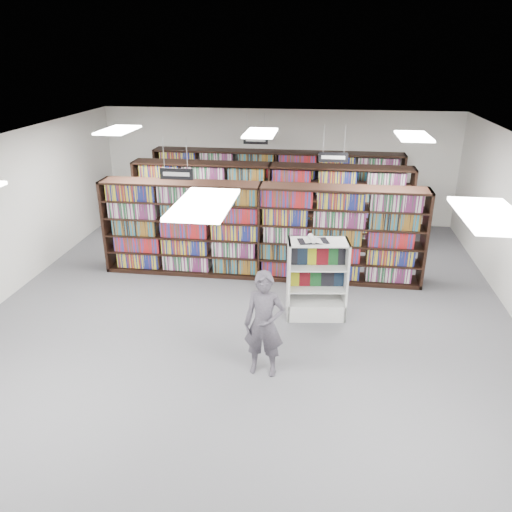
# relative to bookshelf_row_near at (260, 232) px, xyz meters

# --- Properties ---
(floor) EXTENTS (12.00, 12.00, 0.00)m
(floor) POSITION_rel_bookshelf_row_near_xyz_m (0.00, -2.00, -1.05)
(floor) COLOR #48484D
(floor) RESTS_ON ground
(ceiling) EXTENTS (10.00, 12.00, 0.10)m
(ceiling) POSITION_rel_bookshelf_row_near_xyz_m (0.00, -2.00, 2.15)
(ceiling) COLOR white
(ceiling) RESTS_ON wall_back
(wall_back) EXTENTS (10.00, 0.10, 3.20)m
(wall_back) POSITION_rel_bookshelf_row_near_xyz_m (0.00, 4.00, 0.55)
(wall_back) COLOR silver
(wall_back) RESTS_ON ground
(bookshelf_row_near) EXTENTS (7.00, 0.60, 2.10)m
(bookshelf_row_near) POSITION_rel_bookshelf_row_near_xyz_m (0.00, 0.00, 0.00)
(bookshelf_row_near) COLOR black
(bookshelf_row_near) RESTS_ON floor
(bookshelf_row_mid) EXTENTS (7.00, 0.60, 2.10)m
(bookshelf_row_mid) POSITION_rel_bookshelf_row_near_xyz_m (0.00, 2.00, 0.00)
(bookshelf_row_mid) COLOR black
(bookshelf_row_mid) RESTS_ON floor
(bookshelf_row_far) EXTENTS (7.00, 0.60, 2.10)m
(bookshelf_row_far) POSITION_rel_bookshelf_row_near_xyz_m (0.00, 3.70, 0.00)
(bookshelf_row_far) COLOR black
(bookshelf_row_far) RESTS_ON floor
(aisle_sign_left) EXTENTS (0.65, 0.02, 0.80)m
(aisle_sign_left) POSITION_rel_bookshelf_row_near_xyz_m (-1.50, -1.00, 1.48)
(aisle_sign_left) COLOR #B2B2B7
(aisle_sign_left) RESTS_ON ceiling
(aisle_sign_right) EXTENTS (0.65, 0.02, 0.80)m
(aisle_sign_right) POSITION_rel_bookshelf_row_near_xyz_m (1.50, 1.00, 1.48)
(aisle_sign_right) COLOR #B2B2B7
(aisle_sign_right) RESTS_ON ceiling
(aisle_sign_center) EXTENTS (0.65, 0.02, 0.80)m
(aisle_sign_center) POSITION_rel_bookshelf_row_near_xyz_m (-0.50, 3.00, 1.48)
(aisle_sign_center) COLOR #B2B2B7
(aisle_sign_center) RESTS_ON ceiling
(troffer_front_center) EXTENTS (0.60, 1.20, 0.04)m
(troffer_front_center) POSITION_rel_bookshelf_row_near_xyz_m (0.00, -5.00, 2.11)
(troffer_front_center) COLOR white
(troffer_front_center) RESTS_ON ceiling
(troffer_front_right) EXTENTS (0.60, 1.20, 0.04)m
(troffer_front_right) POSITION_rel_bookshelf_row_near_xyz_m (3.00, -5.00, 2.11)
(troffer_front_right) COLOR white
(troffer_front_right) RESTS_ON ceiling
(troffer_back_left) EXTENTS (0.60, 1.20, 0.04)m
(troffer_back_left) POSITION_rel_bookshelf_row_near_xyz_m (-3.00, 0.00, 2.11)
(troffer_back_left) COLOR white
(troffer_back_left) RESTS_ON ceiling
(troffer_back_center) EXTENTS (0.60, 1.20, 0.04)m
(troffer_back_center) POSITION_rel_bookshelf_row_near_xyz_m (0.00, 0.00, 2.11)
(troffer_back_center) COLOR white
(troffer_back_center) RESTS_ON ceiling
(troffer_back_right) EXTENTS (0.60, 1.20, 0.04)m
(troffer_back_right) POSITION_rel_bookshelf_row_near_xyz_m (3.00, 0.00, 2.11)
(troffer_back_right) COLOR white
(troffer_back_right) RESTS_ON ceiling
(endcap_display) EXTENTS (1.15, 0.67, 1.53)m
(endcap_display) POSITION_rel_bookshelf_row_near_xyz_m (1.27, -1.65, -0.54)
(endcap_display) COLOR silver
(endcap_display) RESTS_ON floor
(open_book) EXTENTS (0.59, 0.43, 0.12)m
(open_book) POSITION_rel_bookshelf_row_near_xyz_m (1.16, -1.72, 0.52)
(open_book) COLOR black
(open_book) RESTS_ON endcap_display
(shopper) EXTENTS (0.66, 0.46, 1.72)m
(shopper) POSITION_rel_bookshelf_row_near_xyz_m (0.51, -3.59, -0.19)
(shopper) COLOR #4A454F
(shopper) RESTS_ON floor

